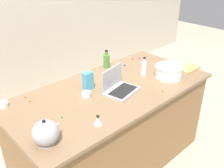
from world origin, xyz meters
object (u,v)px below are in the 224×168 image
cutting_board (187,68)px  ramekin_small (3,105)px  bottle_vinegar (144,69)px  butter_stick_left (190,65)px  mixing_bowl_large (169,71)px  laptop (119,86)px  kitchen_timer (98,120)px  candy_bag (88,81)px  bottle_olive (106,61)px  ramekin_medium (86,94)px  butter_stick_right (187,64)px  kettle (46,133)px

cutting_board → ramekin_small: (-1.79, 0.61, 0.01)m
bottle_vinegar → butter_stick_left: 0.57m
mixing_bowl_large → ramekin_small: mixing_bowl_large is taller
mixing_bowl_large → butter_stick_left: (0.36, -0.03, -0.03)m
laptop → kitchen_timer: laptop is taller
butter_stick_left → ramekin_small: butter_stick_left is taller
ramekin_small → candy_bag: (0.71, -0.24, 0.06)m
bottle_olive → ramekin_medium: bottle_olive is taller
kitchen_timer → mixing_bowl_large: bearing=6.5°
laptop → butter_stick_left: bearing=-10.6°
cutting_board → butter_stick_right: butter_stick_right is taller
kettle → ramekin_medium: size_ratio=2.55×
mixing_bowl_large → kitchen_timer: size_ratio=3.69×
candy_bag → butter_stick_left: bearing=-19.6°
bottle_vinegar → butter_stick_left: size_ratio=1.86×
mixing_bowl_large → butter_stick_right: size_ratio=2.58×
butter_stick_left → candy_bag: (-1.11, 0.40, 0.05)m
bottle_vinegar → cutting_board: 0.53m
bottle_vinegar → butter_stick_left: (0.52, -0.23, -0.05)m
ramekin_medium → candy_bag: 0.15m
candy_bag → bottle_vinegar: bearing=-15.8°
mixing_bowl_large → bottle_vinegar: bottle_vinegar is taller
butter_stick_left → kitchen_timer: kitchen_timer is taller
bottle_olive → cutting_board: (0.62, -0.63, -0.07)m
kettle → ramekin_medium: (0.57, 0.31, -0.06)m
mixing_bowl_large → bottle_vinegar: size_ratio=1.39×
bottle_olive → candy_bag: 0.52m
bottle_vinegar → butter_stick_left: bearing=-23.7°
cutting_board → ramekin_small: 1.89m
mixing_bowl_large → bottle_olive: size_ratio=1.42×
bottle_vinegar → cutting_board: bearing=-22.9°
kettle → kitchen_timer: (0.38, -0.08, -0.04)m
butter_stick_right → ramekin_medium: 1.25m
butter_stick_right → candy_bag: candy_bag is taller
bottle_olive → butter_stick_left: bearing=-44.8°
bottle_vinegar → ramekin_medium: bottle_vinegar is taller
bottle_vinegar → ramekin_small: bearing=162.7°
laptop → ramekin_small: size_ratio=4.24×
laptop → bottle_vinegar: 0.42m
bottle_olive → kettle: 1.31m
ramekin_small → candy_bag: size_ratio=0.48×
butter_stick_left → candy_bag: 1.18m
ramekin_medium → candy_bag: size_ratio=0.49×
cutting_board → ramekin_medium: (-1.18, 0.28, 0.01)m
cutting_board → butter_stick_right: (0.05, 0.02, 0.03)m
bottle_olive → mixing_bowl_large: bearing=-64.2°
bottle_vinegar → kettle: size_ratio=0.96×
kitchen_timer → bottle_olive: bearing=44.6°
laptop → ramekin_medium: size_ratio=4.17×
cutting_board → butter_stick_left: size_ratio=2.37×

